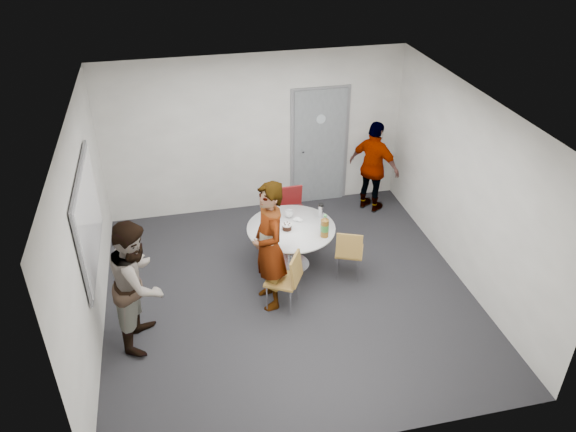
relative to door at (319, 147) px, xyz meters
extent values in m
plane|color=black|center=(-1.10, -2.48, -1.03)|extent=(5.00, 5.00, 0.00)
plane|color=silver|center=(-1.10, -2.48, 1.67)|extent=(5.00, 5.00, 0.00)
plane|color=#B8B6AF|center=(-1.10, 0.02, 0.32)|extent=(5.00, 0.00, 5.00)
plane|color=#B8B6AF|center=(-3.60, -2.48, 0.32)|extent=(0.00, 5.00, 5.00)
plane|color=#B8B6AF|center=(1.40, -2.48, 0.32)|extent=(0.00, 5.00, 5.00)
plane|color=#B8B6AF|center=(-1.10, -4.98, 0.32)|extent=(5.00, 0.00, 5.00)
cube|color=slate|center=(0.00, -0.01, 0.00)|extent=(0.90, 0.05, 2.05)
cube|color=slate|center=(0.00, 0.01, 0.00)|extent=(1.02, 0.04, 2.12)
cylinder|color=#B2BFC6|center=(0.00, -0.04, 0.52)|extent=(0.16, 0.01, 0.16)
cylinder|color=silver|center=(-0.32, -0.07, -0.01)|extent=(0.04, 0.14, 0.04)
cube|color=slate|center=(-3.56, -2.28, 0.42)|extent=(0.03, 1.90, 1.25)
cube|color=white|center=(-3.54, -2.28, 0.42)|extent=(0.01, 1.78, 1.13)
cylinder|color=white|center=(-0.92, -1.84, -0.37)|extent=(1.28, 1.28, 0.03)
cylinder|color=silver|center=(-0.92, -1.84, -0.70)|extent=(0.09, 0.09, 0.62)
cylinder|color=silver|center=(-0.92, -1.84, -1.01)|extent=(0.55, 0.55, 0.02)
cylinder|color=white|center=(-1.00, -1.90, -0.35)|extent=(0.18, 0.18, 0.01)
cylinder|color=black|center=(-1.00, -1.90, -0.31)|extent=(0.13, 0.13, 0.07)
cylinder|color=white|center=(-1.00, -1.90, -0.27)|extent=(0.14, 0.14, 0.02)
cylinder|color=brown|center=(-0.52, -2.17, -0.22)|extent=(0.12, 0.12, 0.27)
cylinder|color=#378434|center=(-0.52, -2.17, -0.21)|extent=(0.12, 0.12, 0.10)
cone|color=brown|center=(-0.52, -2.17, -0.06)|extent=(0.11, 0.11, 0.06)
cylinder|color=#4AA450|center=(-0.52, -2.17, -0.02)|extent=(0.04, 0.04, 0.03)
imported|color=white|center=(-0.89, -1.55, -0.31)|extent=(0.18, 0.18, 0.10)
cylinder|color=black|center=(-1.06, -1.45, -0.30)|extent=(0.05, 0.05, 0.12)
cylinder|color=silver|center=(-0.43, -1.66, -0.26)|extent=(0.07, 0.07, 0.19)
cylinder|color=black|center=(-0.43, -1.66, -0.15)|extent=(0.08, 0.08, 0.03)
cube|color=pink|center=(-1.22, -1.60, -0.35)|extent=(0.13, 0.07, 0.02)
ellipsoid|color=white|center=(-0.78, -1.69, -0.34)|extent=(0.19, 0.19, 0.03)
cube|color=olive|center=(-1.24, -2.72, -0.59)|extent=(0.55, 0.55, 0.03)
cube|color=olive|center=(-1.08, -2.81, -0.37)|extent=(0.27, 0.38, 0.39)
cylinder|color=silver|center=(-1.31, -2.50, -0.81)|extent=(0.02, 0.02, 0.43)
cylinder|color=silver|center=(-1.47, -2.78, -0.81)|extent=(0.02, 0.02, 0.43)
cylinder|color=silver|center=(-1.02, -2.66, -0.81)|extent=(0.02, 0.02, 0.43)
cylinder|color=silver|center=(-1.18, -2.94, -0.81)|extent=(0.02, 0.02, 0.43)
cube|color=olive|center=(-0.16, -2.25, -0.62)|extent=(0.50, 0.50, 0.03)
cube|color=olive|center=(-0.23, -2.42, -0.41)|extent=(0.37, 0.21, 0.36)
cylinder|color=silver|center=(0.04, -2.17, -0.82)|extent=(0.02, 0.02, 0.41)
cylinder|color=silver|center=(-0.24, -2.05, -0.82)|extent=(0.02, 0.02, 0.41)
cylinder|color=silver|center=(-0.07, -2.46, -0.82)|extent=(0.02, 0.02, 0.41)
cylinder|color=silver|center=(-0.36, -2.34, -0.82)|extent=(0.02, 0.02, 0.41)
cube|color=maroon|center=(-0.69, -1.02, -0.62)|extent=(0.39, 0.39, 0.03)
cube|color=maroon|center=(-0.69, -0.84, -0.41)|extent=(0.36, 0.09, 0.36)
cylinder|color=silver|center=(-0.83, -1.18, -0.82)|extent=(0.02, 0.02, 0.40)
cylinder|color=silver|center=(-0.53, -1.17, -0.82)|extent=(0.02, 0.02, 0.40)
cylinder|color=silver|center=(-0.84, -0.87, -0.82)|extent=(0.02, 0.02, 0.40)
cylinder|color=silver|center=(-0.54, -0.86, -0.82)|extent=(0.02, 0.02, 0.40)
imported|color=#A5C6EA|center=(-1.39, -2.60, -0.11)|extent=(0.52, 0.72, 1.83)
imported|color=white|center=(-3.05, -2.93, -0.17)|extent=(0.82, 0.96, 1.71)
imported|color=black|center=(0.81, -0.53, -0.22)|extent=(0.89, 0.98, 1.61)
camera|label=1|loc=(-2.47, -8.49, 4.01)|focal=35.00mm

